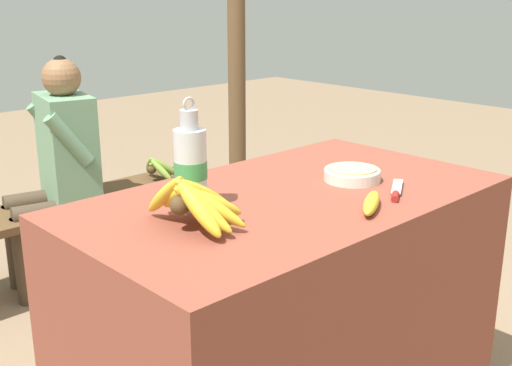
% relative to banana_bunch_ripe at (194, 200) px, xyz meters
% --- Properties ---
extents(market_counter, '(1.30, 0.74, 0.79)m').
position_rel_banana_bunch_ripe_xyz_m(market_counter, '(0.37, 0.03, -0.46)').
color(market_counter, brown).
rests_on(market_counter, ground_plane).
extents(banana_bunch_ripe, '(0.21, 0.31, 0.15)m').
position_rel_banana_bunch_ripe_xyz_m(banana_bunch_ripe, '(0.00, 0.00, 0.00)').
color(banana_bunch_ripe, '#4C381E').
rests_on(banana_bunch_ripe, market_counter).
extents(serving_bowl, '(0.18, 0.18, 0.04)m').
position_rel_banana_bunch_ripe_xyz_m(serving_bowl, '(0.61, -0.02, -0.05)').
color(serving_bowl, silver).
rests_on(serving_bowl, market_counter).
extents(water_bottle, '(0.09, 0.09, 0.30)m').
position_rel_banana_bunch_ripe_xyz_m(water_bottle, '(0.09, 0.12, 0.05)').
color(water_bottle, silver).
rests_on(water_bottle, market_counter).
extents(loose_banana_front, '(0.18, 0.13, 0.04)m').
position_rel_banana_bunch_ripe_xyz_m(loose_banana_front, '(0.43, -0.22, -0.05)').
color(loose_banana_front, gold).
rests_on(loose_banana_front, market_counter).
extents(knife, '(0.18, 0.12, 0.02)m').
position_rel_banana_bunch_ripe_xyz_m(knife, '(0.58, -0.20, -0.06)').
color(knife, '#BCBCC1').
rests_on(knife, market_counter).
extents(wooden_bench, '(1.61, 0.32, 0.40)m').
position_rel_banana_bunch_ripe_xyz_m(wooden_bench, '(0.43, 1.47, -0.52)').
color(wooden_bench, brown).
rests_on(wooden_bench, ground_plane).
extents(seated_vendor, '(0.45, 0.42, 1.08)m').
position_rel_banana_bunch_ripe_xyz_m(seated_vendor, '(0.36, 1.45, -0.24)').
color(seated_vendor, '#473828').
rests_on(seated_vendor, ground_plane).
extents(banana_bunch_green, '(0.19, 0.26, 0.14)m').
position_rel_banana_bunch_ripe_xyz_m(banana_bunch_green, '(0.91, 1.48, -0.39)').
color(banana_bunch_green, '#4C381E').
rests_on(banana_bunch_green, wooden_bench).
extents(support_post_far, '(0.10, 0.10, 2.48)m').
position_rel_banana_bunch_ripe_xyz_m(support_post_far, '(1.60, 1.62, 0.38)').
color(support_post_far, brown).
rests_on(support_post_far, ground_plane).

